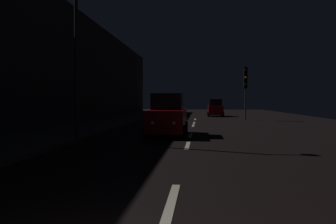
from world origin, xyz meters
TOP-DOWN VIEW (x-y plane):
  - ground at (0.00, 24.50)m, footprint 26.05×84.00m
  - sidewalk_left at (-6.83, 24.50)m, footprint 4.40×84.00m
  - building_facade_left at (-9.43, 21.00)m, footprint 0.80×63.00m
  - lane_centerline at (0.00, 16.72)m, footprint 0.16×27.98m
  - traffic_light_far_right at (4.53, 27.99)m, footprint 0.31×0.46m
  - streetlamp_overhead at (-4.30, 11.09)m, footprint 1.70×0.44m
  - car_approaching_headlights at (-1.15, 14.07)m, footprint 1.92×4.15m
  - car_distant_taillights at (2.19, 35.54)m, footprint 1.78×3.86m

SIDE VIEW (x-z plane):
  - ground at x=0.00m, z-range -0.02..0.00m
  - lane_centerline at x=0.00m, z-range 0.00..0.01m
  - sidewalk_left at x=-6.83m, z-range 0.00..0.15m
  - car_distant_taillights at x=2.19m, z-range -0.08..1.86m
  - car_approaching_headlights at x=-1.15m, z-range -0.09..2.00m
  - traffic_light_far_right at x=4.53m, z-range 1.07..5.86m
  - building_facade_left at x=-9.43m, z-range 0.00..8.89m
  - streetlamp_overhead at x=-4.30m, z-range 1.22..9.17m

